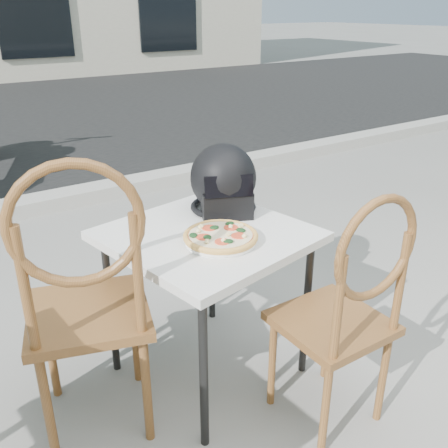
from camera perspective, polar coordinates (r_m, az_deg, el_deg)
ground at (r=2.38m, az=16.00°, el=-18.45°), size 80.00×80.00×0.00m
street_asphalt at (r=8.33m, az=-23.87°, el=10.88°), size 30.00×8.00×0.00m
curb at (r=4.56m, az=-13.51°, el=3.73°), size 30.00×0.25×0.12m
cafe_table_main at (r=2.09m, az=-1.90°, el=-2.49°), size 0.86×0.86×0.71m
plate at (r=1.96m, az=-0.39°, el=-1.92°), size 0.35×0.35×0.02m
pizza at (r=1.95m, az=-0.39°, el=-1.35°), size 0.35×0.35×0.04m
helmet at (r=2.23m, az=-0.05°, el=4.81°), size 0.40×0.40×0.31m
cafe_chair_main at (r=1.90m, az=14.03°, el=-8.79°), size 0.40×0.40×1.02m
cafe_chair_side at (r=1.83m, az=-15.58°, el=-7.42°), size 0.56×0.56×1.16m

